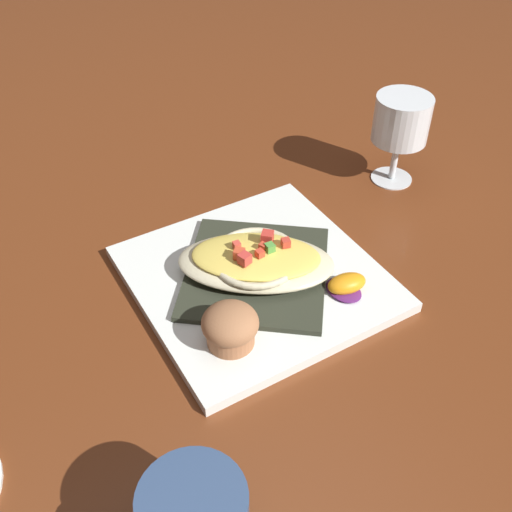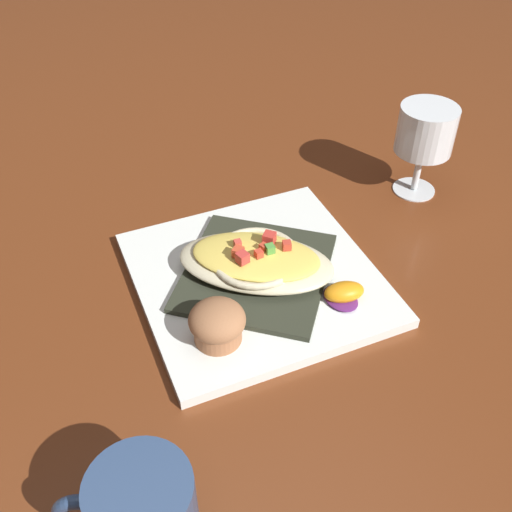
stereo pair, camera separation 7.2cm
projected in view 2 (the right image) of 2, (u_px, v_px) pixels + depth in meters
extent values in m
plane|color=brown|center=(256.00, 282.00, 0.75)|extent=(2.60, 2.60, 0.00)
cube|color=white|center=(256.00, 278.00, 0.75)|extent=(0.30, 0.30, 0.01)
cube|color=#2D3124|center=(256.00, 272.00, 0.74)|extent=(0.25, 0.25, 0.01)
ellipsoid|color=beige|center=(256.00, 262.00, 0.73)|extent=(0.19, 0.22, 0.02)
torus|color=beige|center=(256.00, 257.00, 0.72)|extent=(0.15, 0.15, 0.01)
ellipsoid|color=#E6CB57|center=(256.00, 256.00, 0.72)|extent=(0.16, 0.18, 0.02)
cube|color=#DA422C|center=(260.00, 253.00, 0.71)|extent=(0.01, 0.01, 0.01)
cube|color=#D03D35|center=(242.00, 258.00, 0.70)|extent=(0.02, 0.02, 0.01)
cube|color=#CA3F2D|center=(287.00, 245.00, 0.72)|extent=(0.01, 0.01, 0.01)
cube|color=#D54C2D|center=(239.00, 254.00, 0.71)|extent=(0.02, 0.02, 0.01)
cube|color=#DA493B|center=(238.00, 243.00, 0.72)|extent=(0.01, 0.01, 0.01)
cube|color=red|center=(269.00, 238.00, 0.73)|extent=(0.02, 0.02, 0.01)
cube|color=#C7422A|center=(263.00, 246.00, 0.72)|extent=(0.01, 0.01, 0.01)
cube|color=#519C3F|center=(270.00, 249.00, 0.71)|extent=(0.01, 0.01, 0.01)
cylinder|color=#A26641|center=(218.00, 332.00, 0.66)|extent=(0.05, 0.05, 0.02)
ellipsoid|color=#9F6945|center=(217.00, 320.00, 0.65)|extent=(0.06, 0.06, 0.04)
ellipsoid|color=#4C0F23|center=(217.00, 315.00, 0.64)|extent=(0.02, 0.02, 0.01)
ellipsoid|color=#5A2265|center=(341.00, 298.00, 0.71)|extent=(0.05, 0.04, 0.01)
ellipsoid|color=orange|center=(344.00, 292.00, 0.70)|extent=(0.04, 0.05, 0.02)
cylinder|color=navy|center=(144.00, 512.00, 0.49)|extent=(0.09, 0.09, 0.08)
cylinder|color=white|center=(414.00, 189.00, 0.90)|extent=(0.06, 0.06, 0.00)
cylinder|color=white|center=(418.00, 169.00, 0.88)|extent=(0.01, 0.01, 0.06)
cylinder|color=white|center=(426.00, 130.00, 0.83)|extent=(0.08, 0.08, 0.07)
cylinder|color=silver|center=(424.00, 140.00, 0.84)|extent=(0.07, 0.07, 0.03)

